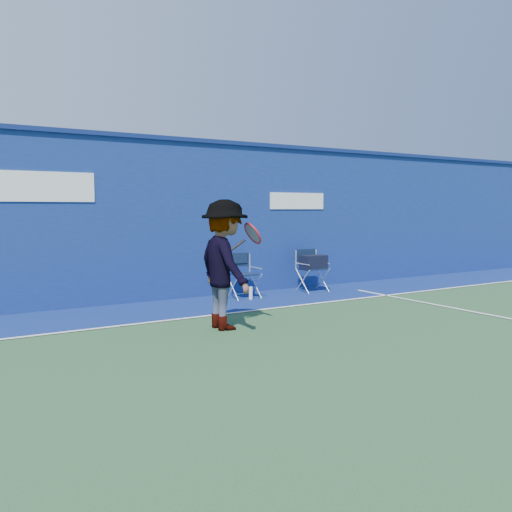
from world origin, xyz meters
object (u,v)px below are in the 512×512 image
directors_chair_left (244,283)px  water_bottle (251,293)px  tennis_player (225,264)px  directors_chair_right (313,274)px

directors_chair_left → water_bottle: (0.03, -0.22, -0.16)m
directors_chair_left → tennis_player: tennis_player is taller
directors_chair_right → tennis_player: bearing=-146.5°
directors_chair_left → directors_chair_right: 1.65m
directors_chair_left → tennis_player: size_ratio=0.47×
directors_chair_right → tennis_player: (-3.21, -2.13, 0.56)m
water_bottle → tennis_player: size_ratio=0.13×
directors_chair_right → tennis_player: 3.90m
directors_chair_right → water_bottle: size_ratio=3.54×
directors_chair_right → water_bottle: (-1.61, -0.18, -0.24)m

